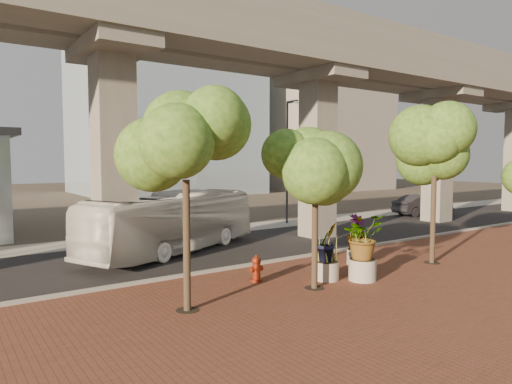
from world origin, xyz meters
TOP-DOWN VIEW (x-y plane):
  - ground at (0.00, 0.00)m, footprint 160.00×160.00m
  - brick_plaza at (0.00, -8.00)m, footprint 70.00×13.00m
  - asphalt_road at (0.00, 2.00)m, footprint 90.00×8.00m
  - curb_strip at (0.00, -2.00)m, footprint 70.00×0.25m
  - far_sidewalk at (0.00, 7.50)m, footprint 90.00×3.00m
  - transit_viaduct at (0.00, 2.00)m, footprint 72.00×5.60m
  - midrise_block at (38.00, 36.00)m, footprint 18.00×16.00m
  - transit_bus at (-2.91, 2.64)m, footprint 10.66×6.70m
  - parked_car at (20.27, 4.71)m, footprint 5.34×2.70m
  - fire_hydrant at (-2.79, -4.20)m, footprint 0.50×0.45m
  - planter_front at (0.56, -6.35)m, footprint 2.28×2.28m
  - planter_right at (2.34, -4.44)m, footprint 2.03×2.03m
  - planter_left at (-0.49, -5.54)m, footprint 1.98×1.98m
  - street_tree_far_west at (-6.36, -5.67)m, footprint 3.76×3.76m
  - street_tree_near_west at (-1.64, -6.10)m, footprint 3.81×3.81m
  - street_tree_near_east at (5.26, -6.14)m, footprint 4.06×4.06m
  - streetlamp_east at (8.13, 7.33)m, footprint 0.43×1.25m

SIDE VIEW (x-z plane):
  - ground at x=0.00m, z-range 0.00..0.00m
  - asphalt_road at x=0.00m, z-range 0.00..0.04m
  - brick_plaza at x=0.00m, z-range 0.00..0.06m
  - far_sidewalk at x=0.00m, z-range 0.00..0.06m
  - curb_strip at x=0.00m, z-range 0.00..0.16m
  - fire_hydrant at x=-2.79m, z-range 0.04..1.03m
  - parked_car at x=20.27m, z-range 0.00..1.68m
  - planter_right at x=2.34m, z-range 0.29..2.46m
  - planter_left at x=-0.49m, z-range 0.29..2.47m
  - transit_bus at x=-2.91m, z-range 0.00..2.95m
  - planter_front at x=0.56m, z-range 0.33..2.83m
  - street_tree_near_west at x=-1.64m, z-range 1.44..7.70m
  - streetlamp_east at x=8.13m, z-range 0.72..9.38m
  - street_tree_far_west at x=-6.36m, z-range 1.69..8.43m
  - street_tree_near_east at x=5.26m, z-range 1.69..8.70m
  - transit_viaduct at x=0.00m, z-range 1.09..13.49m
  - midrise_block at x=38.00m, z-range 0.00..24.00m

